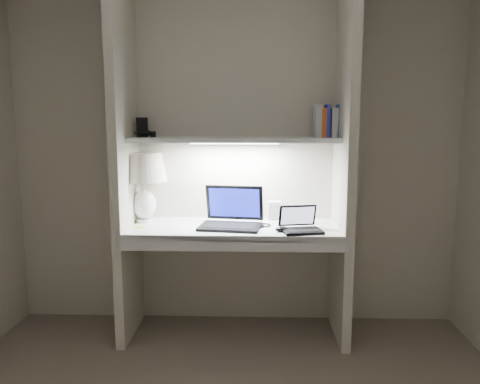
{
  "coord_description": "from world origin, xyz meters",
  "views": [
    {
      "loc": [
        0.14,
        -1.87,
        1.48
      ],
      "look_at": [
        0.05,
        1.05,
        1.03
      ],
      "focal_mm": 35.0,
      "sensor_mm": 36.0,
      "label": 1
    }
  ],
  "objects_px": {
    "laptop_netbook": "(300,225)",
    "table_lamp": "(143,175)",
    "speaker": "(274,210)",
    "laptop_main": "(232,217)",
    "book_row": "(329,122)"
  },
  "relations": [
    {
      "from": "laptop_netbook",
      "to": "table_lamp",
      "type": "bearing_deg",
      "value": 155.18
    },
    {
      "from": "laptop_netbook",
      "to": "speaker",
      "type": "xyz_separation_m",
      "value": [
        -0.15,
        0.35,
        0.03
      ]
    },
    {
      "from": "table_lamp",
      "to": "laptop_netbook",
      "type": "bearing_deg",
      "value": -13.35
    },
    {
      "from": "table_lamp",
      "to": "laptop_main",
      "type": "distance_m",
      "value": 0.69
    },
    {
      "from": "laptop_main",
      "to": "laptop_netbook",
      "type": "distance_m",
      "value": 0.47
    },
    {
      "from": "laptop_main",
      "to": "book_row",
      "type": "height_order",
      "value": "book_row"
    },
    {
      "from": "speaker",
      "to": "laptop_netbook",
      "type": "bearing_deg",
      "value": -72.14
    },
    {
      "from": "laptop_netbook",
      "to": "book_row",
      "type": "bearing_deg",
      "value": 40.03
    },
    {
      "from": "laptop_main",
      "to": "speaker",
      "type": "xyz_separation_m",
      "value": [
        0.3,
        0.22,
        0.01
      ]
    },
    {
      "from": "book_row",
      "to": "laptop_main",
      "type": "bearing_deg",
      "value": -168.96
    },
    {
      "from": "table_lamp",
      "to": "book_row",
      "type": "relative_size",
      "value": 2.2
    },
    {
      "from": "speaker",
      "to": "book_row",
      "type": "relative_size",
      "value": 0.6
    },
    {
      "from": "table_lamp",
      "to": "laptop_main",
      "type": "xyz_separation_m",
      "value": [
        0.62,
        -0.12,
        -0.27
      ]
    },
    {
      "from": "table_lamp",
      "to": "speaker",
      "type": "xyz_separation_m",
      "value": [
        0.92,
        0.1,
        -0.26
      ]
    },
    {
      "from": "table_lamp",
      "to": "book_row",
      "type": "height_order",
      "value": "book_row"
    }
  ]
}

